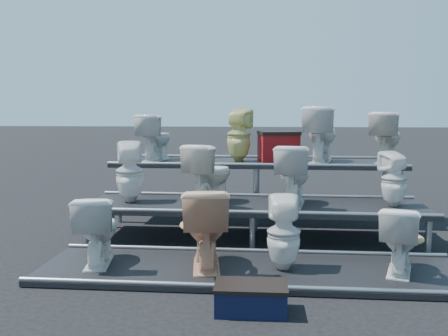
# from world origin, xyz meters

# --- Properties ---
(ground) EXTENTS (80.00, 80.00, 0.00)m
(ground) POSITION_xyz_m (0.00, 0.00, 0.00)
(ground) COLOR black
(ground) RESTS_ON ground
(tier_front) EXTENTS (4.20, 1.20, 0.06)m
(tier_front) POSITION_xyz_m (0.00, -1.30, 0.03)
(tier_front) COLOR black
(tier_front) RESTS_ON ground
(tier_mid) EXTENTS (4.20, 1.20, 0.46)m
(tier_mid) POSITION_xyz_m (0.00, 0.00, 0.23)
(tier_mid) COLOR black
(tier_mid) RESTS_ON ground
(tier_back) EXTENTS (4.20, 1.20, 0.86)m
(tier_back) POSITION_xyz_m (0.00, 1.30, 0.43)
(tier_back) COLOR black
(tier_back) RESTS_ON ground
(toilet_0) EXTENTS (0.51, 0.76, 0.71)m
(toilet_0) POSITION_xyz_m (-1.56, -1.30, 0.42)
(toilet_0) COLOR silver
(toilet_0) RESTS_ON tier_front
(toilet_1) EXTENTS (0.56, 0.85, 0.81)m
(toilet_1) POSITION_xyz_m (-0.44, -1.30, 0.47)
(toilet_1) COLOR tan
(toilet_1) RESTS_ON tier_front
(toilet_2) EXTENTS (0.33, 0.34, 0.73)m
(toilet_2) POSITION_xyz_m (0.34, -1.30, 0.43)
(toilet_2) COLOR silver
(toilet_2) RESTS_ON tier_front
(toilet_3) EXTENTS (0.54, 0.72, 0.66)m
(toilet_3) POSITION_xyz_m (1.45, -1.30, 0.39)
(toilet_3) COLOR silver
(toilet_3) RESTS_ON tier_front
(toilet_4) EXTENTS (0.42, 0.43, 0.77)m
(toilet_4) POSITION_xyz_m (-1.58, 0.00, 0.85)
(toilet_4) COLOR silver
(toilet_4) RESTS_ON tier_mid
(toilet_5) EXTENTS (0.67, 0.84, 0.75)m
(toilet_5) POSITION_xyz_m (-0.56, 0.00, 0.83)
(toilet_5) COLOR silver
(toilet_5) RESTS_ON tier_mid
(toilet_6) EXTENTS (0.51, 0.78, 0.75)m
(toilet_6) POSITION_xyz_m (0.48, 0.00, 0.83)
(toilet_6) COLOR silver
(toilet_6) RESTS_ON tier_mid
(toilet_7) EXTENTS (0.39, 0.39, 0.67)m
(toilet_7) POSITION_xyz_m (1.69, 0.00, 0.79)
(toilet_7) COLOR silver
(toilet_7) RESTS_ON tier_mid
(toilet_8) EXTENTS (0.51, 0.74, 0.69)m
(toilet_8) POSITION_xyz_m (-1.54, 1.30, 1.21)
(toilet_8) COLOR silver
(toilet_8) RESTS_ON tier_back
(toilet_9) EXTENTS (0.45, 0.45, 0.79)m
(toilet_9) POSITION_xyz_m (-0.27, 1.30, 1.25)
(toilet_9) COLOR #D3D07F
(toilet_9) RESTS_ON tier_back
(toilet_10) EXTENTS (0.63, 0.88, 0.81)m
(toilet_10) POSITION_xyz_m (0.94, 1.30, 1.27)
(toilet_10) COLOR silver
(toilet_10) RESTS_ON tier_back
(toilet_11) EXTENTS (0.65, 0.82, 0.74)m
(toilet_11) POSITION_xyz_m (1.88, 1.30, 1.23)
(toilet_11) COLOR silver
(toilet_11) RESTS_ON tier_back
(red_crate) EXTENTS (0.63, 0.55, 0.40)m
(red_crate) POSITION_xyz_m (0.32, 1.32, 1.06)
(red_crate) COLOR maroon
(red_crate) RESTS_ON tier_back
(step_stool) EXTENTS (0.58, 0.35, 0.21)m
(step_stool) POSITION_xyz_m (0.05, -2.25, 0.10)
(step_stool) COLOR black
(step_stool) RESTS_ON ground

